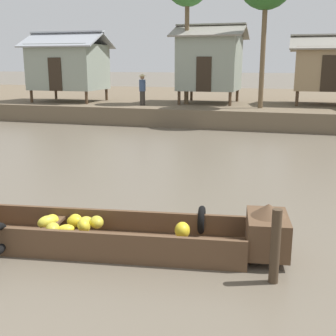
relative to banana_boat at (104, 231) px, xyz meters
name	(u,v)px	position (x,y,z in m)	size (l,w,h in m)	color
ground_plane	(145,179)	(-0.81, 4.43, -0.31)	(300.00, 300.00, 0.00)	#665B4C
riverbank_strip	(237,103)	(-0.81, 23.87, 0.15)	(160.00, 20.00, 0.91)	brown
banana_boat	(104,231)	(0.00, 0.00, 0.00)	(6.07, 2.27, 0.92)	brown
stilt_house_left	(69,66)	(-9.78, 16.75, 2.65)	(4.57, 3.56, 3.98)	#4C3826
stilt_house_mid_left	(210,62)	(-1.66, 17.98, 2.87)	(3.87, 3.82, 4.29)	#4C3826
stilt_house_mid_right	(328,67)	(4.59, 18.77, 2.58)	(4.06, 3.71, 3.70)	#4C3826
vendor_person	(142,88)	(-4.81, 15.54, 1.53)	(0.44, 0.44, 1.66)	#332D28
mooring_post	(275,247)	(2.85, -0.43, 0.25)	(0.14, 0.14, 1.11)	#423323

